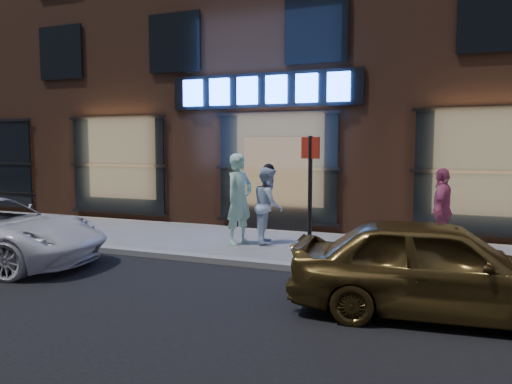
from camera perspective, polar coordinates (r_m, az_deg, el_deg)
ground at (r=9.52m, az=-5.72°, el=-7.98°), size 90.00×90.00×0.00m
curb at (r=9.51m, az=-5.73°, el=-7.62°), size 60.00×0.25×0.12m
storefront_building at (r=17.01m, az=7.20°, el=15.35°), size 30.20×8.28×10.30m
man_bowtie at (r=11.05m, az=-1.92°, el=-0.80°), size 0.69×0.85×2.01m
man_cap at (r=11.16m, az=1.44°, el=-1.51°), size 0.89×1.00×1.71m
passerby at (r=10.89m, az=20.48°, el=-1.97°), size 0.56×1.06×1.73m
gold_sedan at (r=6.84m, az=20.12°, el=-8.11°), size 3.89×1.87×1.28m
sign_post at (r=8.78m, az=6.20°, el=0.31°), size 0.36×0.16×2.36m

